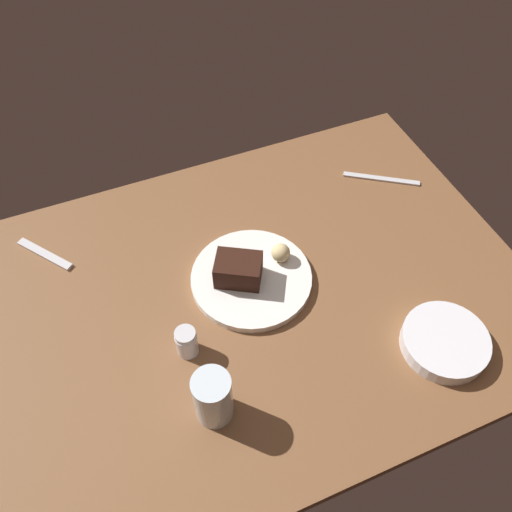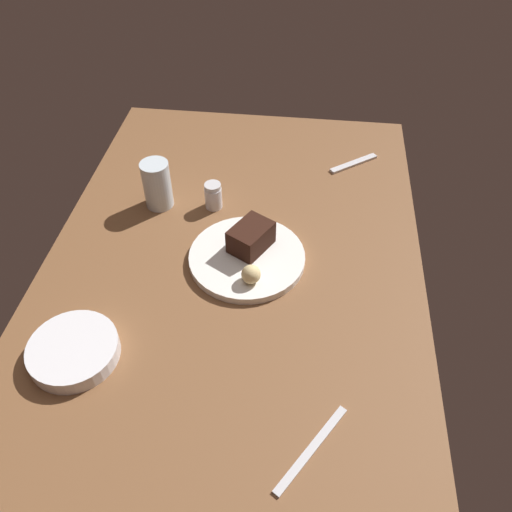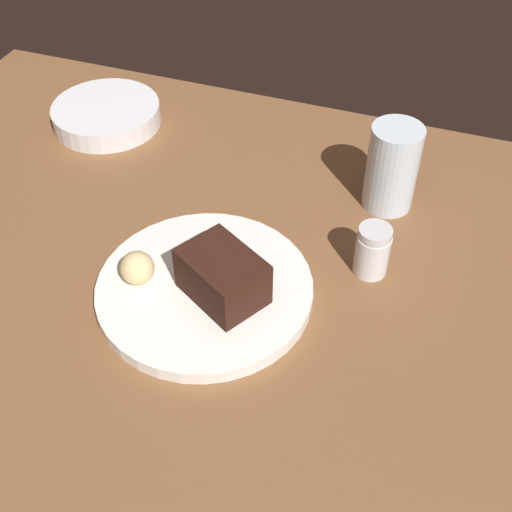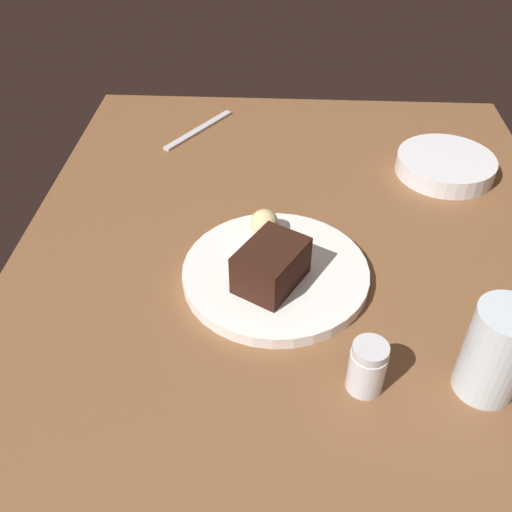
{
  "view_description": "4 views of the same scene",
  "coord_description": "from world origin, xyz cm",
  "px_view_note": "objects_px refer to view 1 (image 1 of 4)",
  "views": [
    {
      "loc": [
        -21.48,
        -57.54,
        96.01
      ],
      "look_at": [
        4.81,
        5.69,
        7.58
      ],
      "focal_mm": 37.04,
      "sensor_mm": 36.0,
      "label": 1
    },
    {
      "loc": [
        82.42,
        14.71,
        85.72
      ],
      "look_at": [
        6.17,
        5.57,
        8.18
      ],
      "focal_mm": 36.2,
      "sensor_mm": 36.0,
      "label": 2
    },
    {
      "loc": [
        -20.97,
        51.61,
        62.28
      ],
      "look_at": [
        -1.82,
        -2.59,
        5.68
      ],
      "focal_mm": 46.59,
      "sensor_mm": 36.0,
      "label": 3
    },
    {
      "loc": [
        -55.05,
        2.76,
        56.53
      ],
      "look_at": [
        0.39,
        5.72,
        8.86
      ],
      "focal_mm": 39.41,
      "sensor_mm": 36.0,
      "label": 4
    }
  ],
  "objects_px": {
    "chocolate_cake_slice": "(240,269)",
    "water_glass": "(213,398)",
    "side_bowl": "(445,342)",
    "dessert_spoon": "(45,254)",
    "bread_roll": "(281,253)",
    "salt_shaker": "(187,342)",
    "dessert_plate": "(251,278)",
    "butter_knife": "(381,179)"
  },
  "relations": [
    {
      "from": "chocolate_cake_slice",
      "to": "bread_roll",
      "type": "relative_size",
      "value": 2.32
    },
    {
      "from": "dessert_plate",
      "to": "side_bowl",
      "type": "bearing_deg",
      "value": -45.1
    },
    {
      "from": "water_glass",
      "to": "butter_knife",
      "type": "xyz_separation_m",
      "value": [
        0.59,
        0.4,
        -0.06
      ]
    },
    {
      "from": "bread_roll",
      "to": "salt_shaker",
      "type": "distance_m",
      "value": 0.28
    },
    {
      "from": "water_glass",
      "to": "side_bowl",
      "type": "relative_size",
      "value": 0.72
    },
    {
      "from": "dessert_plate",
      "to": "salt_shaker",
      "type": "relative_size",
      "value": 3.79
    },
    {
      "from": "dessert_plate",
      "to": "salt_shaker",
      "type": "xyz_separation_m",
      "value": [
        -0.18,
        -0.11,
        0.02
      ]
    },
    {
      "from": "water_glass",
      "to": "butter_knife",
      "type": "distance_m",
      "value": 0.72
    },
    {
      "from": "salt_shaker",
      "to": "bread_roll",
      "type": "bearing_deg",
      "value": 26.39
    },
    {
      "from": "dessert_plate",
      "to": "water_glass",
      "type": "bearing_deg",
      "value": -125.13
    },
    {
      "from": "side_bowl",
      "to": "dessert_spoon",
      "type": "xyz_separation_m",
      "value": [
        -0.69,
        0.53,
        -0.01
      ]
    },
    {
      "from": "dessert_plate",
      "to": "bread_roll",
      "type": "bearing_deg",
      "value": 14.04
    },
    {
      "from": "water_glass",
      "to": "butter_knife",
      "type": "height_order",
      "value": "water_glass"
    },
    {
      "from": "water_glass",
      "to": "dessert_spoon",
      "type": "bearing_deg",
      "value": 115.27
    },
    {
      "from": "chocolate_cake_slice",
      "to": "dessert_plate",
      "type": "bearing_deg",
      "value": -14.18
    },
    {
      "from": "chocolate_cake_slice",
      "to": "bread_roll",
      "type": "bearing_deg",
      "value": 7.54
    },
    {
      "from": "chocolate_cake_slice",
      "to": "butter_knife",
      "type": "height_order",
      "value": "chocolate_cake_slice"
    },
    {
      "from": "bread_roll",
      "to": "butter_knife",
      "type": "distance_m",
      "value": 0.37
    },
    {
      "from": "butter_knife",
      "to": "side_bowl",
      "type": "bearing_deg",
      "value": 107.2
    },
    {
      "from": "salt_shaker",
      "to": "water_glass",
      "type": "xyz_separation_m",
      "value": [
        0.01,
        -0.14,
        0.03
      ]
    },
    {
      "from": "bread_roll",
      "to": "butter_knife",
      "type": "height_order",
      "value": "bread_roll"
    },
    {
      "from": "dessert_plate",
      "to": "dessert_spoon",
      "type": "xyz_separation_m",
      "value": [
        -0.4,
        0.24,
        -0.01
      ]
    },
    {
      "from": "chocolate_cake_slice",
      "to": "butter_knife",
      "type": "distance_m",
      "value": 0.47
    },
    {
      "from": "chocolate_cake_slice",
      "to": "water_glass",
      "type": "relative_size",
      "value": 0.79
    },
    {
      "from": "butter_knife",
      "to": "water_glass",
      "type": "bearing_deg",
      "value": 67.79
    },
    {
      "from": "dessert_plate",
      "to": "butter_knife",
      "type": "relative_size",
      "value": 1.36
    },
    {
      "from": "salt_shaker",
      "to": "butter_knife",
      "type": "relative_size",
      "value": 0.36
    },
    {
      "from": "chocolate_cake_slice",
      "to": "dessert_spoon",
      "type": "relative_size",
      "value": 0.64
    },
    {
      "from": "dessert_plate",
      "to": "dessert_spoon",
      "type": "height_order",
      "value": "dessert_plate"
    },
    {
      "from": "chocolate_cake_slice",
      "to": "side_bowl",
      "type": "xyz_separation_m",
      "value": [
        0.31,
        -0.3,
        -0.03
      ]
    },
    {
      "from": "water_glass",
      "to": "side_bowl",
      "type": "bearing_deg",
      "value": -5.89
    },
    {
      "from": "butter_knife",
      "to": "salt_shaker",
      "type": "bearing_deg",
      "value": 57.61
    },
    {
      "from": "side_bowl",
      "to": "butter_knife",
      "type": "distance_m",
      "value": 0.47
    },
    {
      "from": "butter_knife",
      "to": "bread_roll",
      "type": "bearing_deg",
      "value": 56.02
    },
    {
      "from": "bread_roll",
      "to": "water_glass",
      "type": "bearing_deg",
      "value": -133.34
    },
    {
      "from": "salt_shaker",
      "to": "butter_knife",
      "type": "bearing_deg",
      "value": 24.28
    },
    {
      "from": "side_bowl",
      "to": "water_glass",
      "type": "bearing_deg",
      "value": 174.11
    },
    {
      "from": "salt_shaker",
      "to": "side_bowl",
      "type": "relative_size",
      "value": 0.4
    },
    {
      "from": "chocolate_cake_slice",
      "to": "salt_shaker",
      "type": "relative_size",
      "value": 1.4
    },
    {
      "from": "bread_roll",
      "to": "dessert_spoon",
      "type": "height_order",
      "value": "bread_roll"
    },
    {
      "from": "dessert_plate",
      "to": "butter_knife",
      "type": "xyz_separation_m",
      "value": [
        0.42,
        0.16,
        -0.01
      ]
    },
    {
      "from": "salt_shaker",
      "to": "water_glass",
      "type": "distance_m",
      "value": 0.14
    }
  ]
}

